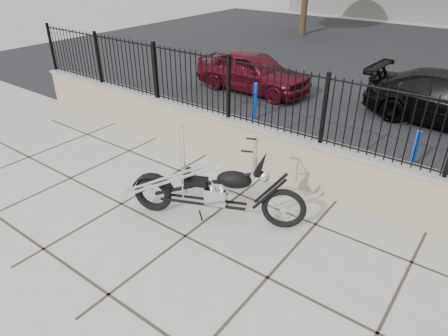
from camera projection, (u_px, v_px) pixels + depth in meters
ground_plane at (185, 236)px, 6.24m from camera, size 90.00×90.00×0.00m
parking_lot at (406, 68)px, 15.00m from camera, size 30.00×30.00×0.00m
retaining_wall at (270, 152)px, 7.76m from camera, size 14.00×0.36×0.96m
iron_fence at (273, 98)px, 7.24m from camera, size 14.00×0.08×1.20m
chopper_motorcycle at (213, 175)px, 6.27m from camera, size 2.69×1.56×1.64m
car_red at (253, 71)px, 12.29m from camera, size 3.68×1.51×1.25m
bollard_a at (255, 102)px, 10.25m from camera, size 0.12×0.12×0.97m
bollard_b at (415, 151)px, 7.91m from camera, size 0.11×0.11×0.85m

